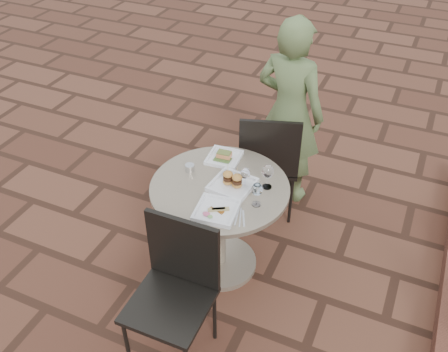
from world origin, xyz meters
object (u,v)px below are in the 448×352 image
at_px(chair_near, 176,281).
at_px(cafe_table, 220,214).
at_px(plate_salmon, 224,157).
at_px(plate_tuna, 216,210).
at_px(diner, 289,113).
at_px(plate_sliders, 232,183).
at_px(chair_far, 269,157).

bearing_deg(chair_near, cafe_table, 92.18).
relative_size(plate_salmon, plate_tuna, 0.87).
distance_m(diner, plate_salmon, 0.75).
xyz_separation_m(chair_near, plate_sliders, (0.04, 0.70, 0.21)).
bearing_deg(chair_near, plate_salmon, 96.88).
bearing_deg(chair_far, plate_sliders, 69.86).
bearing_deg(plate_sliders, diner, 86.38).
distance_m(cafe_table, chair_far, 0.68).
xyz_separation_m(chair_far, chair_near, (-0.07, -1.34, 0.00)).
relative_size(cafe_table, chair_far, 0.97).
xyz_separation_m(cafe_table, plate_salmon, (-0.09, 0.28, 0.26)).
bearing_deg(plate_tuna, chair_near, -96.30).
bearing_deg(chair_far, diner, -113.91).
bearing_deg(chair_far, chair_near, 69.41).
distance_m(chair_far, plate_sliders, 0.67).
distance_m(cafe_table, plate_sliders, 0.29).
bearing_deg(cafe_table, plate_tuna, -70.12).
xyz_separation_m(cafe_table, chair_far, (0.10, 0.67, 0.07)).
height_order(chair_near, plate_sliders, chair_near).
distance_m(plate_salmon, plate_tuna, 0.55).
distance_m(chair_near, plate_salmon, 0.98).
xyz_separation_m(chair_far, plate_sliders, (-0.03, -0.64, 0.21)).
bearing_deg(plate_tuna, plate_salmon, 109.27).
relative_size(chair_far, chair_near, 1.00).
height_order(chair_near, plate_tuna, chair_near).
height_order(diner, plate_salmon, diner).
relative_size(chair_near, plate_tuna, 3.41).
bearing_deg(plate_tuna, diner, 87.59).
relative_size(diner, plate_tuna, 5.63).
relative_size(chair_near, diner, 0.61).
height_order(cafe_table, plate_sliders, plate_sliders).
height_order(plate_salmon, plate_tuna, plate_salmon).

